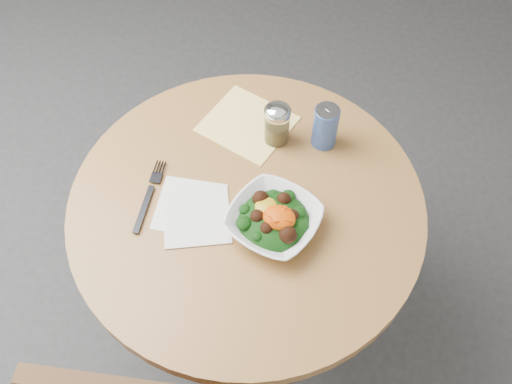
# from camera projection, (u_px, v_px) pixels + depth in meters

# --- Properties ---
(ground) EXTENTS (6.00, 6.00, 0.00)m
(ground) POSITION_uv_depth(u_px,v_px,m) (249.00, 315.00, 2.05)
(ground) COLOR #2D2D2F
(ground) RESTS_ON ground
(table) EXTENTS (0.90, 0.90, 0.75)m
(table) POSITION_uv_depth(u_px,v_px,m) (247.00, 240.00, 1.60)
(table) COLOR black
(table) RESTS_ON ground
(cloth_napkin) EXTENTS (0.26, 0.25, 0.00)m
(cloth_napkin) POSITION_uv_depth(u_px,v_px,m) (247.00, 124.00, 1.57)
(cloth_napkin) COLOR yellow
(cloth_napkin) RESTS_ON table
(paper_napkins) EXTENTS (0.23, 0.23, 0.00)m
(paper_napkins) POSITION_uv_depth(u_px,v_px,m) (193.00, 212.00, 1.41)
(paper_napkins) COLOR white
(paper_napkins) RESTS_ON table
(salad_bowl) EXTENTS (0.25, 0.25, 0.08)m
(salad_bowl) POSITION_uv_depth(u_px,v_px,m) (274.00, 220.00, 1.37)
(salad_bowl) COLOR white
(salad_bowl) RESTS_ON table
(fork) EXTENTS (0.06, 0.22, 0.00)m
(fork) POSITION_uv_depth(u_px,v_px,m) (150.00, 193.00, 1.44)
(fork) COLOR black
(fork) RESTS_ON table
(spice_shaker) EXTENTS (0.07, 0.07, 0.13)m
(spice_shaker) POSITION_uv_depth(u_px,v_px,m) (277.00, 124.00, 1.49)
(spice_shaker) COLOR silver
(spice_shaker) RESTS_ON table
(beverage_can) EXTENTS (0.07, 0.07, 0.13)m
(beverage_can) POSITION_uv_depth(u_px,v_px,m) (325.00, 126.00, 1.49)
(beverage_can) COLOR navy
(beverage_can) RESTS_ON table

